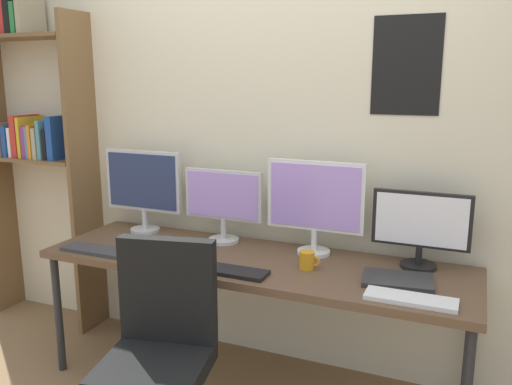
{
  "coord_description": "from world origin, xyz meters",
  "views": [
    {
      "loc": [
        1.05,
        -1.82,
        1.67
      ],
      "look_at": [
        0.0,
        0.65,
        1.09
      ],
      "focal_mm": 36.88,
      "sensor_mm": 36.0,
      "label": 1
    }
  ],
  "objects_px": {
    "monitor_far_left": "(143,186)",
    "monitor_center_right": "(315,201)",
    "monitor_far_right": "(421,226)",
    "keyboard_center": "(234,271)",
    "bookshelf": "(28,121)",
    "coffee_mug": "(307,260)",
    "keyboard_right": "(411,299)",
    "desk": "(252,268)",
    "laptop_closed": "(398,280)",
    "monitor_center_left": "(223,201)",
    "office_chair": "(160,376)",
    "computer_mouse": "(171,258)",
    "keyboard_left": "(96,250)"
  },
  "relations": [
    {
      "from": "monitor_far_left",
      "to": "monitor_center_right",
      "type": "height_order",
      "value": "monitor_center_right"
    },
    {
      "from": "monitor_far_right",
      "to": "keyboard_center",
      "type": "relative_size",
      "value": 1.4
    },
    {
      "from": "bookshelf",
      "to": "coffee_mug",
      "type": "xyz_separation_m",
      "value": [
        2.05,
        -0.26,
        -0.61
      ]
    },
    {
      "from": "keyboard_right",
      "to": "desk",
      "type": "bearing_deg",
      "value": 164.69
    },
    {
      "from": "coffee_mug",
      "to": "laptop_closed",
      "type": "bearing_deg",
      "value": -1.18
    },
    {
      "from": "desk",
      "to": "monitor_center_right",
      "type": "xyz_separation_m",
      "value": [
        0.27,
        0.21,
        0.34
      ]
    },
    {
      "from": "monitor_far_right",
      "to": "coffee_mug",
      "type": "height_order",
      "value": "monitor_far_right"
    },
    {
      "from": "bookshelf",
      "to": "monitor_center_left",
      "type": "height_order",
      "value": "bookshelf"
    },
    {
      "from": "monitor_far_left",
      "to": "keyboard_center",
      "type": "bearing_deg",
      "value": -28.29
    },
    {
      "from": "monitor_center_left",
      "to": "monitor_far_right",
      "type": "xyz_separation_m",
      "value": [
        1.1,
        0.0,
        -0.03
      ]
    },
    {
      "from": "office_chair",
      "to": "monitor_far_left",
      "type": "distance_m",
      "value": 1.28
    },
    {
      "from": "keyboard_right",
      "to": "laptop_closed",
      "type": "xyz_separation_m",
      "value": [
        -0.08,
        0.2,
        0.0
      ]
    },
    {
      "from": "monitor_center_left",
      "to": "monitor_far_right",
      "type": "relative_size",
      "value": 1.0
    },
    {
      "from": "desk",
      "to": "keyboard_center",
      "type": "distance_m",
      "value": 0.24
    },
    {
      "from": "computer_mouse",
      "to": "keyboard_left",
      "type": "bearing_deg",
      "value": -174.96
    },
    {
      "from": "monitor_far_left",
      "to": "keyboard_right",
      "type": "distance_m",
      "value": 1.74
    },
    {
      "from": "laptop_closed",
      "to": "coffee_mug",
      "type": "distance_m",
      "value": 0.45
    },
    {
      "from": "bookshelf",
      "to": "keyboard_left",
      "type": "relative_size",
      "value": 5.66
    },
    {
      "from": "desk",
      "to": "keyboard_right",
      "type": "bearing_deg",
      "value": -15.31
    },
    {
      "from": "monitor_center_right",
      "to": "keyboard_left",
      "type": "relative_size",
      "value": 1.35
    },
    {
      "from": "monitor_far_left",
      "to": "monitor_center_right",
      "type": "distance_m",
      "value": 1.1
    },
    {
      "from": "keyboard_center",
      "to": "computer_mouse",
      "type": "distance_m",
      "value": 0.38
    },
    {
      "from": "keyboard_left",
      "to": "keyboard_center",
      "type": "distance_m",
      "value": 0.84
    },
    {
      "from": "office_chair",
      "to": "laptop_closed",
      "type": "bearing_deg",
      "value": 35.57
    },
    {
      "from": "keyboard_right",
      "to": "keyboard_center",
      "type": "bearing_deg",
      "value": 180.0
    },
    {
      "from": "keyboard_right",
      "to": "coffee_mug",
      "type": "height_order",
      "value": "coffee_mug"
    },
    {
      "from": "desk",
      "to": "monitor_far_left",
      "type": "xyz_separation_m",
      "value": [
        -0.82,
        0.21,
        0.34
      ]
    },
    {
      "from": "office_chair",
      "to": "coffee_mug",
      "type": "relative_size",
      "value": 9.34
    },
    {
      "from": "keyboard_left",
      "to": "coffee_mug",
      "type": "distance_m",
      "value": 1.17
    },
    {
      "from": "office_chair",
      "to": "monitor_far_right",
      "type": "xyz_separation_m",
      "value": [
        0.97,
        0.89,
        0.56
      ]
    },
    {
      "from": "coffee_mug",
      "to": "keyboard_center",
      "type": "bearing_deg",
      "value": -146.78
    },
    {
      "from": "monitor_far_left",
      "to": "coffee_mug",
      "type": "relative_size",
      "value": 4.92
    },
    {
      "from": "office_chair",
      "to": "monitor_far_right",
      "type": "height_order",
      "value": "monitor_far_right"
    },
    {
      "from": "desk",
      "to": "office_chair",
      "type": "xyz_separation_m",
      "value": [
        -0.15,
        -0.68,
        -0.29
      ]
    },
    {
      "from": "keyboard_center",
      "to": "coffee_mug",
      "type": "relative_size",
      "value": 3.22
    },
    {
      "from": "keyboard_left",
      "to": "keyboard_right",
      "type": "xyz_separation_m",
      "value": [
        1.68,
        0.0,
        0.0
      ]
    },
    {
      "from": "monitor_far_right",
      "to": "keyboard_center",
      "type": "height_order",
      "value": "monitor_far_right"
    },
    {
      "from": "keyboard_left",
      "to": "keyboard_center",
      "type": "relative_size",
      "value": 1.16
    },
    {
      "from": "monitor_far_left",
      "to": "keyboard_right",
      "type": "height_order",
      "value": "monitor_far_left"
    },
    {
      "from": "laptop_closed",
      "to": "monitor_center_right",
      "type": "bearing_deg",
      "value": 145.37
    },
    {
      "from": "office_chair",
      "to": "monitor_center_right",
      "type": "distance_m",
      "value": 1.17
    },
    {
      "from": "monitor_far_right",
      "to": "keyboard_center",
      "type": "bearing_deg",
      "value": -151.72
    },
    {
      "from": "monitor_center_right",
      "to": "keyboard_center",
      "type": "xyz_separation_m",
      "value": [
        -0.27,
        -0.44,
        -0.28
      ]
    },
    {
      "from": "monitor_far_right",
      "to": "computer_mouse",
      "type": "relative_size",
      "value": 4.97
    },
    {
      "from": "bookshelf",
      "to": "keyboard_center",
      "type": "bearing_deg",
      "value": -14.88
    },
    {
      "from": "office_chair",
      "to": "monitor_center_left",
      "type": "height_order",
      "value": "monitor_center_left"
    },
    {
      "from": "office_chair",
      "to": "coffee_mug",
      "type": "xyz_separation_m",
      "value": [
        0.46,
        0.65,
        0.38
      ]
    },
    {
      "from": "desk",
      "to": "bookshelf",
      "type": "height_order",
      "value": "bookshelf"
    },
    {
      "from": "desk",
      "to": "monitor_center_left",
      "type": "height_order",
      "value": "monitor_center_left"
    },
    {
      "from": "desk",
      "to": "monitor_center_right",
      "type": "relative_size",
      "value": 4.28
    }
  ]
}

